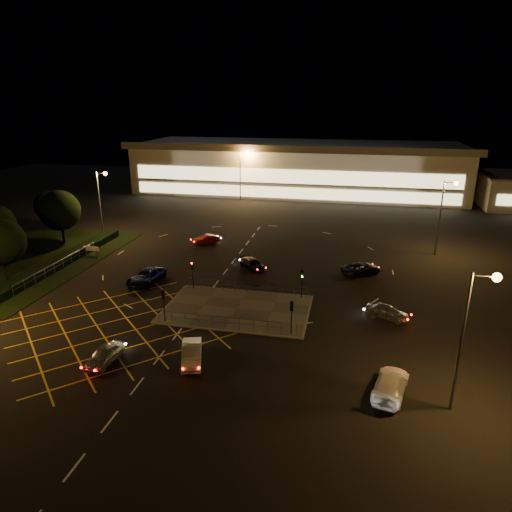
% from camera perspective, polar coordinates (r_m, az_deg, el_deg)
% --- Properties ---
extents(ground, '(180.00, 180.00, 0.00)m').
position_cam_1_polar(ground, '(48.21, -4.12, -5.46)').
color(ground, black).
rests_on(ground, ground).
extents(pedestrian_island, '(14.00, 9.00, 0.12)m').
position_cam_1_polar(pedestrian_island, '(45.95, -2.39, -6.63)').
color(pedestrian_island, '#4C4944').
rests_on(pedestrian_island, ground).
extents(grass_verge, '(18.00, 30.00, 0.08)m').
position_cam_1_polar(grass_verge, '(65.93, -26.66, -0.63)').
color(grass_verge, black).
rests_on(grass_verge, ground).
extents(hedge, '(2.00, 26.00, 1.00)m').
position_cam_1_polar(hedge, '(62.84, -23.14, -0.57)').
color(hedge, black).
rests_on(hedge, ground).
extents(supermarket, '(72.00, 26.50, 10.50)m').
position_cam_1_polar(supermarket, '(105.79, 5.23, 11.02)').
color(supermarket, beige).
rests_on(supermarket, ground).
extents(streetlight_se, '(1.78, 0.56, 10.03)m').
position_cam_1_polar(streetlight_se, '(32.10, 25.36, -7.59)').
color(streetlight_se, slate).
rests_on(streetlight_se, ground).
extents(streetlight_nw, '(1.78, 0.56, 10.03)m').
position_cam_1_polar(streetlight_nw, '(71.32, -18.74, 7.22)').
color(streetlight_nw, slate).
rests_on(streetlight_nw, ground).
extents(streetlight_ne, '(1.78, 0.56, 10.03)m').
position_cam_1_polar(streetlight_ne, '(64.61, 22.52, 5.63)').
color(streetlight_ne, slate).
rests_on(streetlight_ne, ground).
extents(streetlight_far_left, '(1.78, 0.56, 10.03)m').
position_cam_1_polar(streetlight_far_left, '(93.69, -1.74, 10.82)').
color(streetlight_far_left, slate).
rests_on(streetlight_far_left, ground).
extents(streetlight_far_right, '(1.78, 0.56, 10.03)m').
position_cam_1_polar(streetlight_far_right, '(94.75, 23.15, 9.42)').
color(streetlight_far_right, slate).
rests_on(streetlight_far_right, ground).
extents(signal_sw, '(0.28, 0.30, 3.15)m').
position_cam_1_polar(signal_sw, '(43.39, -11.49, -5.27)').
color(signal_sw, black).
rests_on(signal_sw, pedestrian_island).
extents(signal_se, '(0.28, 0.30, 3.15)m').
position_cam_1_polar(signal_se, '(40.38, 4.48, -6.83)').
color(signal_se, black).
rests_on(signal_se, pedestrian_island).
extents(signal_nw, '(0.28, 0.30, 3.15)m').
position_cam_1_polar(signal_nw, '(50.22, -7.95, -1.64)').
color(signal_nw, black).
rests_on(signal_nw, pedestrian_island).
extents(signal_ne, '(0.28, 0.30, 3.15)m').
position_cam_1_polar(signal_ne, '(47.65, 5.78, -2.71)').
color(signal_ne, black).
rests_on(signal_ne, pedestrian_island).
extents(tree_c, '(5.76, 5.76, 7.84)m').
position_cam_1_polar(tree_c, '(70.77, -23.33, 5.25)').
color(tree_c, black).
rests_on(tree_c, ground).
extents(tree_d, '(4.68, 4.68, 6.37)m').
position_cam_1_polar(tree_d, '(79.17, -24.39, 5.74)').
color(tree_d, black).
rests_on(tree_d, ground).
extents(tree_e, '(5.40, 5.40, 7.35)m').
position_cam_1_polar(tree_e, '(59.04, -29.29, 1.53)').
color(tree_e, black).
rests_on(tree_e, ground).
extents(car_near_silver, '(1.93, 4.08, 1.35)m').
position_cam_1_polar(car_near_silver, '(38.99, -18.42, -11.67)').
color(car_near_silver, '#B7BBBF').
rests_on(car_near_silver, ground).
extents(car_queue_white, '(2.77, 4.59, 1.43)m').
position_cam_1_polar(car_queue_white, '(37.54, -8.05, -11.99)').
color(car_queue_white, white).
rests_on(car_queue_white, ground).
extents(car_left_blue, '(3.22, 5.83, 1.55)m').
position_cam_1_polar(car_left_blue, '(53.50, -13.58, -2.52)').
color(car_left_blue, '#0C1149').
rests_on(car_left_blue, ground).
extents(car_far_dkgrey, '(4.25, 4.32, 1.25)m').
position_cam_1_polar(car_far_dkgrey, '(56.33, -0.43, -1.02)').
color(car_far_dkgrey, black).
rests_on(car_far_dkgrey, ground).
extents(car_right_silver, '(4.38, 2.98, 1.38)m').
position_cam_1_polar(car_right_silver, '(45.65, 16.09, -6.71)').
color(car_right_silver, '#B4B7BB').
rests_on(car_right_silver, ground).
extents(car_circ_red, '(3.65, 3.41, 1.22)m').
position_cam_1_polar(car_circ_red, '(66.77, -6.27, 2.09)').
color(car_circ_red, maroon).
rests_on(car_circ_red, ground).
extents(car_east_grey, '(5.27, 4.69, 1.36)m').
position_cam_1_polar(car_east_grey, '(56.22, 13.04, -1.52)').
color(car_east_grey, black).
rests_on(car_east_grey, ground).
extents(car_approach_white, '(3.23, 5.51, 1.50)m').
position_cam_1_polar(car_approach_white, '(35.01, 16.46, -15.11)').
color(car_approach_white, silver).
rests_on(car_approach_white, ground).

